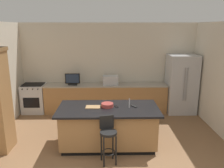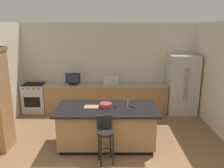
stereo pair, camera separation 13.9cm
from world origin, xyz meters
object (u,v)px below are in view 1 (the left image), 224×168
(bar_stool_center, at_px, (108,136))
(tv_remote, at_px, (134,106))
(range_oven, at_px, (34,98))
(cell_phone, at_px, (116,106))
(fruit_bowl, at_px, (107,105))
(tv_monitor, at_px, (73,80))
(refrigerator, at_px, (181,84))
(cutting_board, at_px, (93,107))
(microwave, at_px, (110,80))
(kitchen_island, at_px, (108,126))

(bar_stool_center, distance_m, tv_remote, 1.01)
(range_oven, bearing_deg, cell_phone, -39.95)
(cell_phone, bearing_deg, fruit_bowl, 167.57)
(tv_monitor, bearing_deg, refrigerator, -0.39)
(fruit_bowl, height_order, cutting_board, fruit_bowl)
(microwave, height_order, cutting_board, microwave)
(kitchen_island, bearing_deg, tv_remote, 5.97)
(tv_monitor, bearing_deg, microwave, 2.49)
(cell_phone, relative_size, tv_remote, 0.88)
(tv_remote, bearing_deg, cell_phone, 141.52)
(microwave, xyz_separation_m, tv_remote, (0.50, -2.14, -0.11))
(bar_stool_center, relative_size, tv_remote, 5.71)
(cell_phone, bearing_deg, refrigerator, 30.00)
(tv_monitor, xyz_separation_m, tv_remote, (1.69, -2.09, -0.14))
(fruit_bowl, relative_size, cutting_board, 0.86)
(fruit_bowl, relative_size, tv_remote, 1.64)
(cell_phone, distance_m, cutting_board, 0.53)
(refrigerator, xyz_separation_m, microwave, (-2.24, 0.08, 0.12))
(bar_stool_center, distance_m, fruit_bowl, 0.84)
(kitchen_island, xyz_separation_m, range_oven, (-2.37, 2.20, -0.01))
(bar_stool_center, bearing_deg, microwave, 75.26)
(bar_stool_center, xyz_separation_m, tv_remote, (0.59, 0.74, 0.35))
(microwave, relative_size, cutting_board, 1.48)
(tv_monitor, bearing_deg, fruit_bowl, -62.54)
(tv_remote, bearing_deg, fruit_bowl, 142.32)
(refrigerator, height_order, cutting_board, refrigerator)
(refrigerator, relative_size, range_oven, 1.99)
(tv_monitor, bearing_deg, cell_phone, -58.27)
(kitchen_island, relative_size, bar_stool_center, 2.33)
(microwave, relative_size, fruit_bowl, 1.72)
(kitchen_island, bearing_deg, tv_monitor, 117.20)
(microwave, distance_m, fruit_bowl, 2.15)
(microwave, bearing_deg, fruit_bowl, -92.76)
(kitchen_island, distance_m, range_oven, 3.23)
(microwave, height_order, fruit_bowl, microwave)
(tv_remote, bearing_deg, range_oven, 106.37)
(tv_monitor, xyz_separation_m, fruit_bowl, (1.09, -2.09, -0.11))
(fruit_bowl, distance_m, cell_phone, 0.21)
(refrigerator, bearing_deg, microwave, 178.08)
(tv_remote, height_order, cutting_board, tv_remote)
(kitchen_island, relative_size, cutting_board, 6.98)
(cell_phone, bearing_deg, cutting_board, 170.00)
(kitchen_island, xyz_separation_m, fruit_bowl, (-0.02, 0.06, 0.49))
(kitchen_island, bearing_deg, bar_stool_center, -90.64)
(range_oven, relative_size, bar_stool_center, 0.95)
(bar_stool_center, xyz_separation_m, fruit_bowl, (-0.01, 0.74, 0.38))
(fruit_bowl, bearing_deg, refrigerator, 41.41)
(cutting_board, bearing_deg, fruit_bowl, 5.45)
(refrigerator, relative_size, bar_stool_center, 1.90)
(microwave, xyz_separation_m, cell_phone, (0.10, -2.14, -0.12))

